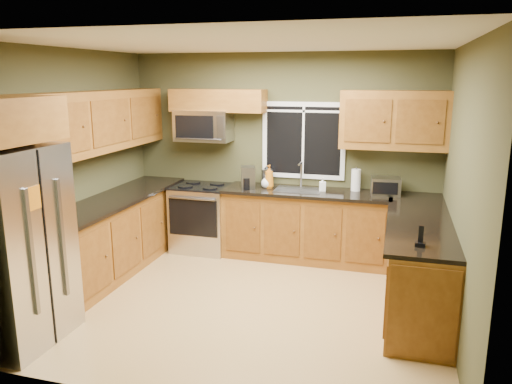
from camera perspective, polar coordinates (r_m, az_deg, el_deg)
The scene contains 28 objects.
floor at distance 5.54m, azimuth -1.52°, elevation -12.45°, with size 4.20×4.20×0.00m, color #B0874D.
ceiling at distance 5.01m, azimuth -1.72°, elevation 16.68°, with size 4.20×4.20×0.00m, color white.
back_wall at distance 6.82m, azimuth 2.94°, elevation 4.32°, with size 4.20×4.20×0.00m, color #3D3D21.
front_wall at distance 3.48m, azimuth -10.55°, elevation -4.43°, with size 4.20×4.20×0.00m, color #3D3D21.
left_wall at distance 6.06m, azimuth -20.92°, elevation 2.38°, with size 3.60×3.60×0.00m, color #3D3D21.
right_wall at distance 4.91m, azimuth 22.45°, elevation -0.09°, with size 3.60×3.60×0.00m, color #3D3D21.
window at distance 6.71m, azimuth 5.43°, elevation 5.88°, with size 1.12×0.03×1.02m.
base_cabinets_left at distance 6.49m, azimuth -15.66°, elevation -4.78°, with size 0.60×2.65×0.90m, color brown.
countertop_left at distance 6.35m, azimuth -15.72°, elevation -0.76°, with size 0.65×2.65×0.04m, color black.
base_cabinets_back at distance 6.65m, azimuth 5.76°, elevation -3.92°, with size 2.17×0.60×0.90m, color brown.
countertop_back at distance 6.50m, azimuth 5.81°, elevation -0.02°, with size 2.17×0.65×0.04m, color black.
base_cabinets_peninsula at distance 5.66m, azimuth 18.03°, elevation -7.60°, with size 0.60×2.52×0.90m.
countertop_peninsula at distance 5.52m, azimuth 18.11°, elevation -2.98°, with size 0.65×2.50×0.04m, color black.
upper_cabinets_left at distance 6.29m, azimuth -17.51°, elevation 7.69°, with size 0.33×2.65×0.72m, color brown.
upper_cabinets_back_left at distance 6.83m, azimuth -4.40°, elevation 10.39°, with size 1.30×0.33×0.30m, color brown.
upper_cabinets_back_right at distance 6.42m, azimuth 15.48°, elevation 7.91°, with size 1.30×0.33×0.72m, color brown.
refrigerator at distance 4.97m, azimuth -26.03°, elevation -5.67°, with size 0.74×0.90×1.80m.
range at distance 7.01m, azimuth -6.17°, elevation -2.89°, with size 0.76×0.69×0.94m.
microwave at distance 6.90m, azimuth -6.00°, elevation 7.54°, with size 0.76×0.41×0.42m.
sink at distance 6.53m, azimuth 4.85°, elevation 0.35°, with size 0.60×0.42×0.36m.
toaster_oven at distance 6.42m, azimuth 14.59°, elevation 0.65°, with size 0.38×0.30×0.22m.
coffee_maker at distance 6.56m, azimuth -0.93°, elevation 1.58°, with size 0.24×0.28×0.29m.
kettle at distance 6.76m, azimuth 1.25°, elevation 1.82°, with size 0.16×0.16×0.28m.
paper_towel_roll at distance 6.57m, azimuth 11.34°, elevation 1.36°, with size 0.13×0.13×0.31m.
soap_bottle_a at distance 6.60m, azimuth 1.51°, elevation 1.77°, with size 0.12×0.12×0.31m, color #CA6F13.
soap_bottle_b at distance 6.49m, azimuth 7.61°, elevation 0.88°, with size 0.08×0.08×0.18m, color white.
soap_bottle_c at distance 6.62m, azimuth 1.20°, elevation 1.26°, with size 0.14×0.14×0.18m, color white.
cordless_phone at distance 4.59m, azimuth 18.30°, elevation -5.23°, with size 0.09×0.09×0.19m.
Camera 1 is at (1.50, -4.77, 2.38)m, focal length 35.00 mm.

